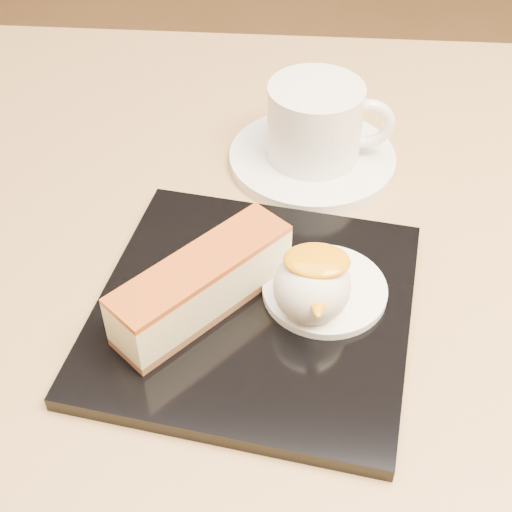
# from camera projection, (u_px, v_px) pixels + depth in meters

# --- Properties ---
(table) EXTENTS (0.80, 0.80, 0.72)m
(table) POSITION_uv_depth(u_px,v_px,m) (269.00, 399.00, 0.65)
(table) COLOR black
(table) RESTS_ON ground
(dessert_plate) EXTENTS (0.25, 0.25, 0.01)m
(dessert_plate) POSITION_uv_depth(u_px,v_px,m) (254.00, 309.00, 0.51)
(dessert_plate) COLOR black
(dessert_plate) RESTS_ON table
(cheesecake) EXTENTS (0.12, 0.13, 0.04)m
(cheesecake) POSITION_uv_depth(u_px,v_px,m) (203.00, 284.00, 0.49)
(cheesecake) COLOR brown
(cheesecake) RESTS_ON dessert_plate
(cream_smear) EXTENTS (0.09, 0.09, 0.01)m
(cream_smear) POSITION_uv_depth(u_px,v_px,m) (325.00, 289.00, 0.51)
(cream_smear) COLOR white
(cream_smear) RESTS_ON dessert_plate
(ice_cream_scoop) EXTENTS (0.05, 0.05, 0.05)m
(ice_cream_scoop) POSITION_uv_depth(u_px,v_px,m) (312.00, 286.00, 0.48)
(ice_cream_scoop) COLOR white
(ice_cream_scoop) RESTS_ON cream_smear
(mango_sauce) EXTENTS (0.04, 0.03, 0.01)m
(mango_sauce) POSITION_uv_depth(u_px,v_px,m) (317.00, 261.00, 0.47)
(mango_sauce) COLOR orange
(mango_sauce) RESTS_ON ice_cream_scoop
(mint_sprig) EXTENTS (0.04, 0.03, 0.00)m
(mint_sprig) POSITION_uv_depth(u_px,v_px,m) (286.00, 259.00, 0.53)
(mint_sprig) COLOR #2C863A
(mint_sprig) RESTS_ON cream_smear
(saucer) EXTENTS (0.15, 0.15, 0.01)m
(saucer) POSITION_uv_depth(u_px,v_px,m) (312.00, 158.00, 0.65)
(saucer) COLOR white
(saucer) RESTS_ON table
(coffee_cup) EXTENTS (0.11, 0.08, 0.07)m
(coffee_cup) POSITION_uv_depth(u_px,v_px,m) (317.00, 121.00, 0.62)
(coffee_cup) COLOR white
(coffee_cup) RESTS_ON saucer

